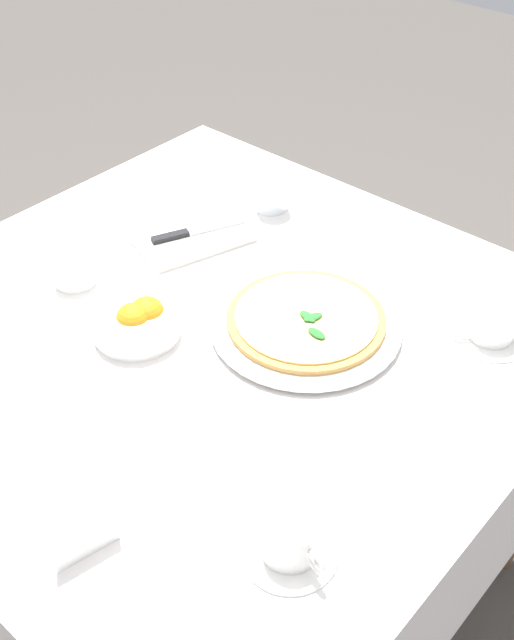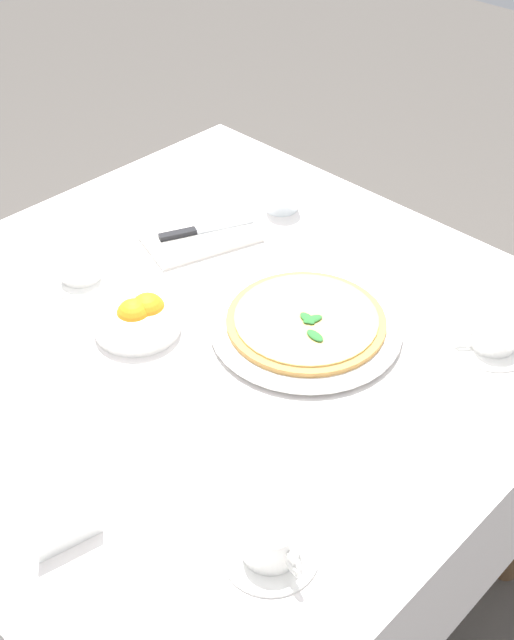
{
  "view_description": "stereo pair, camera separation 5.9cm",
  "coord_description": "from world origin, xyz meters",
  "px_view_note": "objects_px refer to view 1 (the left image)",
  "views": [
    {
      "loc": [
        -0.75,
        -0.77,
        1.64
      ],
      "look_at": [
        0.05,
        -0.06,
        0.77
      ],
      "focal_mm": 44.82,
      "sensor_mm": 36.0,
      "label": 1
    },
    {
      "loc": [
        -0.71,
        -0.81,
        1.64
      ],
      "look_at": [
        0.05,
        -0.06,
        0.77
      ],
      "focal_mm": 44.82,
      "sensor_mm": 36.0,
      "label": 2
    }
  ],
  "objects_px": {
    "menu_card": "(86,541)",
    "napkin_folded": "(193,237)",
    "coffee_cup_center_back": "(290,540)",
    "dinner_knife": "(194,231)",
    "citrus_bowl": "(138,321)",
    "pizza": "(306,318)",
    "water_glass_far_left": "(271,190)",
    "coffee_cup_near_left": "(74,272)",
    "coffee_cup_right_edge": "(492,325)",
    "pizza_plate": "(306,325)"
  },
  "relations": [
    {
      "from": "pizza_plate",
      "to": "menu_card",
      "type": "bearing_deg",
      "value": -172.41
    },
    {
      "from": "pizza",
      "to": "menu_card",
      "type": "relative_size",
      "value": 3.1
    },
    {
      "from": "napkin_folded",
      "to": "dinner_knife",
      "type": "height_order",
      "value": "dinner_knife"
    },
    {
      "from": "pizza",
      "to": "coffee_cup_center_back",
      "type": "bearing_deg",
      "value": -144.06
    },
    {
      "from": "water_glass_far_left",
      "to": "napkin_folded",
      "type": "xyz_separation_m",
      "value": [
        -0.2,
        0.03,
        -0.03
      ]
    },
    {
      "from": "menu_card",
      "to": "dinner_knife",
      "type": "bearing_deg",
      "value": 46.2
    },
    {
      "from": "coffee_cup_center_back",
      "to": "citrus_bowl",
      "type": "xyz_separation_m",
      "value": [
        0.17,
        0.48,
        -0.0
      ]
    },
    {
      "from": "coffee_cup_center_back",
      "to": "citrus_bowl",
      "type": "distance_m",
      "value": 0.51
    },
    {
      "from": "coffee_cup_center_back",
      "to": "menu_card",
      "type": "xyz_separation_m",
      "value": [
        -0.17,
        0.19,
        0.0
      ]
    },
    {
      "from": "napkin_folded",
      "to": "menu_card",
      "type": "relative_size",
      "value": 2.8
    },
    {
      "from": "coffee_cup_near_left",
      "to": "dinner_knife",
      "type": "bearing_deg",
      "value": -14.21
    },
    {
      "from": "coffee_cup_right_edge",
      "to": "citrus_bowl",
      "type": "distance_m",
      "value": 0.6
    },
    {
      "from": "coffee_cup_near_left",
      "to": "coffee_cup_right_edge",
      "type": "distance_m",
      "value": 0.75
    },
    {
      "from": "pizza",
      "to": "water_glass_far_left",
      "type": "relative_size",
      "value": 2.67
    },
    {
      "from": "coffee_cup_right_edge",
      "to": "napkin_folded",
      "type": "bearing_deg",
      "value": 101.63
    },
    {
      "from": "water_glass_far_left",
      "to": "coffee_cup_right_edge",
      "type": "bearing_deg",
      "value": -98.01
    },
    {
      "from": "coffee_cup_center_back",
      "to": "coffee_cup_right_edge",
      "type": "distance_m",
      "value": 0.56
    },
    {
      "from": "water_glass_far_left",
      "to": "napkin_folded",
      "type": "distance_m",
      "value": 0.21
    },
    {
      "from": "coffee_cup_right_edge",
      "to": "dinner_knife",
      "type": "xyz_separation_m",
      "value": [
        -0.12,
        0.59,
        -0.01
      ]
    },
    {
      "from": "coffee_cup_near_left",
      "to": "pizza",
      "type": "bearing_deg",
      "value": -65.9
    },
    {
      "from": "coffee_cup_right_edge",
      "to": "water_glass_far_left",
      "type": "relative_size",
      "value": 1.26
    },
    {
      "from": "pizza_plate",
      "to": "citrus_bowl",
      "type": "xyz_separation_m",
      "value": [
        -0.2,
        0.21,
        0.02
      ]
    },
    {
      "from": "water_glass_far_left",
      "to": "citrus_bowl",
      "type": "distance_m",
      "value": 0.48
    },
    {
      "from": "napkin_folded",
      "to": "menu_card",
      "type": "bearing_deg",
      "value": -128.26
    },
    {
      "from": "napkin_folded",
      "to": "citrus_bowl",
      "type": "height_order",
      "value": "citrus_bowl"
    },
    {
      "from": "pizza_plate",
      "to": "coffee_cup_center_back",
      "type": "bearing_deg",
      "value": -144.05
    },
    {
      "from": "dinner_knife",
      "to": "napkin_folded",
      "type": "bearing_deg",
      "value": 180.0
    },
    {
      "from": "pizza_plate",
      "to": "pizza",
      "type": "bearing_deg",
      "value": -116.74
    },
    {
      "from": "coffee_cup_near_left",
      "to": "dinner_knife",
      "type": "height_order",
      "value": "coffee_cup_near_left"
    },
    {
      "from": "dinner_knife",
      "to": "citrus_bowl",
      "type": "bearing_deg",
      "value": -129.96
    },
    {
      "from": "napkin_folded",
      "to": "dinner_knife",
      "type": "xyz_separation_m",
      "value": [
        0.0,
        -0.0,
        0.01
      ]
    },
    {
      "from": "pizza_plate",
      "to": "citrus_bowl",
      "type": "height_order",
      "value": "citrus_bowl"
    },
    {
      "from": "dinner_knife",
      "to": "citrus_bowl",
      "type": "relative_size",
      "value": 1.24
    },
    {
      "from": "pizza",
      "to": "coffee_cup_near_left",
      "type": "bearing_deg",
      "value": 114.1
    },
    {
      "from": "coffee_cup_near_left",
      "to": "water_glass_far_left",
      "type": "relative_size",
      "value": 1.26
    },
    {
      "from": "dinner_knife",
      "to": "water_glass_far_left",
      "type": "bearing_deg",
      "value": 15.1
    },
    {
      "from": "coffee_cup_near_left",
      "to": "menu_card",
      "type": "height_order",
      "value": "coffee_cup_near_left"
    },
    {
      "from": "menu_card",
      "to": "napkin_folded",
      "type": "bearing_deg",
      "value": 46.39
    },
    {
      "from": "water_glass_far_left",
      "to": "citrus_bowl",
      "type": "height_order",
      "value": "water_glass_far_left"
    },
    {
      "from": "pizza",
      "to": "coffee_cup_right_edge",
      "type": "relative_size",
      "value": 2.12
    },
    {
      "from": "coffee_cup_near_left",
      "to": "napkin_folded",
      "type": "relative_size",
      "value": 0.52
    },
    {
      "from": "pizza",
      "to": "water_glass_far_left",
      "type": "distance_m",
      "value": 0.41
    },
    {
      "from": "menu_card",
      "to": "pizza_plate",
      "type": "bearing_deg",
      "value": 19.82
    },
    {
      "from": "citrus_bowl",
      "to": "pizza_plate",
      "type": "bearing_deg",
      "value": -46.67
    },
    {
      "from": "menu_card",
      "to": "pizza",
      "type": "bearing_deg",
      "value": 19.8
    },
    {
      "from": "coffee_cup_near_left",
      "to": "menu_card",
      "type": "distance_m",
      "value": 0.6
    },
    {
      "from": "coffee_cup_center_back",
      "to": "menu_card",
      "type": "distance_m",
      "value": 0.26
    },
    {
      "from": "coffee_cup_near_left",
      "to": "napkin_folded",
      "type": "bearing_deg",
      "value": -14.1
    },
    {
      "from": "water_glass_far_left",
      "to": "pizza_plate",
      "type": "bearing_deg",
      "value": -130.98
    },
    {
      "from": "pizza",
      "to": "menu_card",
      "type": "bearing_deg",
      "value": -172.44
    }
  ]
}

